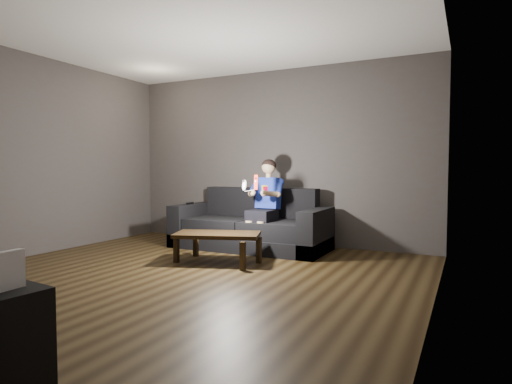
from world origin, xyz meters
The scene contains 12 objects.
floor centered at (0.00, 0.00, 0.00)m, with size 5.00×5.00×0.00m, color black.
back_wall centered at (0.00, 2.50, 1.35)m, with size 5.00×0.04×2.70m, color #403A39.
left_wall centered at (-2.50, 0.00, 1.35)m, with size 0.04×5.00×2.70m, color #403A39.
right_wall centered at (2.50, 0.00, 1.35)m, with size 0.04×5.00×2.70m, color #403A39.
ceiling centered at (0.00, 0.00, 2.70)m, with size 5.00×5.00×0.02m, color silver.
sofa centered at (-0.11, 1.90, 0.29)m, with size 2.27×0.98×0.88m.
child centered at (0.15, 1.84, 0.76)m, with size 0.50×0.61×1.23m.
wii_remote_red centered at (0.24, 1.37, 0.99)m, with size 0.07×0.08×0.20m.
nunchuk_white centered at (0.06, 1.37, 0.95)m, with size 0.07×0.10×0.16m.
wii_remote_black centered at (-1.13, 1.81, 0.63)m, with size 0.04×0.15×0.03m.
coffee_table centered at (-0.02, 0.83, 0.32)m, with size 1.14×0.83×0.37m.
wii_console centered at (0.63, -2.27, 0.64)m, with size 0.05×0.15×0.20m, color white.
Camera 1 is at (2.74, -3.65, 1.15)m, focal length 30.00 mm.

